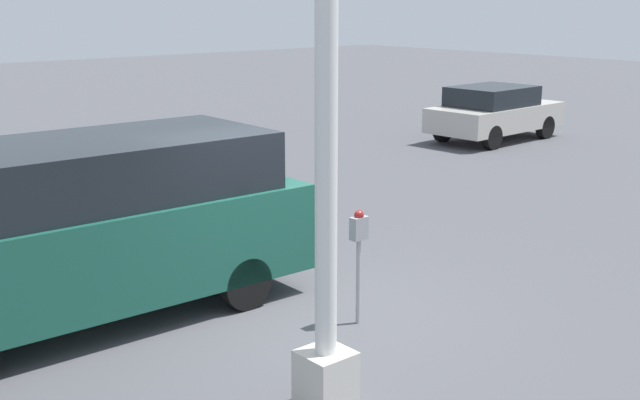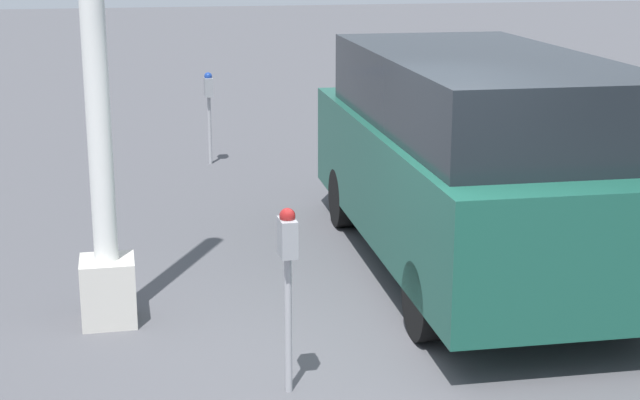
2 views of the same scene
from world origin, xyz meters
TOP-DOWN VIEW (x-y plane):
  - ground_plane at (0.00, 0.00)m, footprint 80.00×80.00m
  - parking_meter_near at (-0.36, 0.69)m, footprint 0.20×0.11m
  - parking_meter_far at (6.95, 0.52)m, footprint 0.20×0.11m
  - lamp_post at (1.21, 1.92)m, footprint 0.44×0.44m
  - parked_van at (1.89, -1.48)m, footprint 5.24×2.18m

SIDE VIEW (x-z plane):
  - ground_plane at x=0.00m, z-range 0.00..0.00m
  - parking_meter_far at x=6.95m, z-range 0.31..1.60m
  - parking_meter_near at x=-0.36m, z-range 0.32..1.65m
  - parked_van at x=1.89m, z-range 0.08..2.15m
  - lamp_post at x=1.21m, z-range -0.71..4.54m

